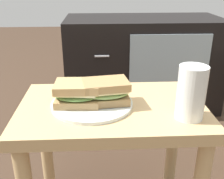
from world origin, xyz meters
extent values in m
cube|color=tan|center=(0.00, 0.00, 0.44)|extent=(0.56, 0.36, 0.04)
cylinder|color=tan|center=(-0.25, 0.14, 0.21)|extent=(0.04, 0.04, 0.43)
cylinder|color=tan|center=(0.25, 0.14, 0.21)|extent=(0.04, 0.04, 0.43)
cube|color=black|center=(0.25, 0.95, 0.29)|extent=(0.96, 0.44, 0.58)
cube|color=#8C9EA8|center=(0.37, 0.72, 0.30)|extent=(0.46, 0.01, 0.44)
cylinder|color=silver|center=(-0.02, 0.72, 0.41)|extent=(0.08, 0.01, 0.01)
cylinder|color=silver|center=(-0.02, 0.72, 0.19)|extent=(0.08, 0.01, 0.01)
cylinder|color=silver|center=(-0.06, 0.00, 0.47)|extent=(0.24, 0.24, 0.01)
cube|color=tan|center=(-0.10, -0.01, 0.48)|extent=(0.13, 0.10, 0.02)
ellipsoid|color=#608C42|center=(-0.10, -0.01, 0.50)|extent=(0.14, 0.11, 0.02)
cube|color=beige|center=(-0.10, -0.01, 0.51)|extent=(0.13, 0.10, 0.01)
cube|color=tan|center=(-0.10, -0.01, 0.53)|extent=(0.13, 0.10, 0.02)
cube|color=#9E7A4C|center=(-0.02, 0.00, 0.48)|extent=(0.14, 0.10, 0.02)
ellipsoid|color=#8CB260|center=(-0.02, 0.00, 0.50)|extent=(0.15, 0.11, 0.02)
cube|color=beige|center=(-0.02, 0.00, 0.51)|extent=(0.13, 0.10, 0.01)
cube|color=#9E7A4C|center=(-0.02, 0.00, 0.53)|extent=(0.14, 0.11, 0.02)
cylinder|color=silver|center=(0.21, -0.09, 0.53)|extent=(0.08, 0.08, 0.15)
cylinder|color=orange|center=(0.21, -0.09, 0.52)|extent=(0.07, 0.07, 0.12)
cylinder|color=white|center=(0.21, -0.09, 0.59)|extent=(0.07, 0.07, 0.01)
camera|label=1|loc=(-0.04, -0.73, 0.82)|focal=43.51mm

